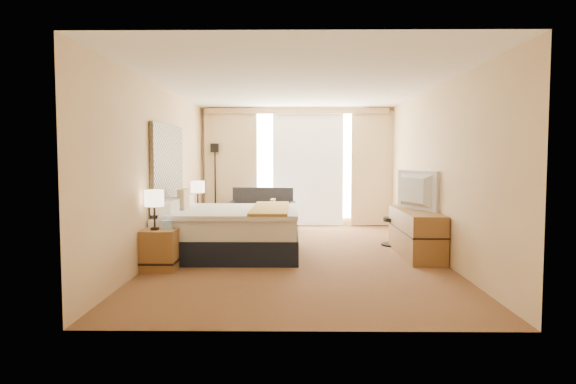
{
  "coord_description": "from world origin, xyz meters",
  "views": [
    {
      "loc": [
        -0.06,
        -7.91,
        1.54
      ],
      "look_at": [
        -0.16,
        0.4,
        0.96
      ],
      "focal_mm": 32.0,
      "sensor_mm": 36.0,
      "label": 1
    }
  ],
  "objects_px": {
    "nightstand_left": "(161,249)",
    "lamp_left": "(154,199)",
    "lamp_right": "(198,187)",
    "television": "(412,190)",
    "floor_lamp": "(215,168)",
    "loveseat": "(262,216)",
    "media_dresser": "(416,233)",
    "desk_chair": "(398,221)",
    "bed": "(230,231)",
    "nightstand_right": "(196,225)"
  },
  "relations": [
    {
      "from": "television",
      "to": "media_dresser",
      "type": "bearing_deg",
      "value": -176.87
    },
    {
      "from": "nightstand_right",
      "to": "loveseat",
      "type": "xyz_separation_m",
      "value": [
        1.14,
        1.29,
        0.01
      ]
    },
    {
      "from": "floor_lamp",
      "to": "lamp_right",
      "type": "relative_size",
      "value": 3.42
    },
    {
      "from": "media_dresser",
      "to": "bed",
      "type": "distance_m",
      "value": 2.89
    },
    {
      "from": "lamp_right",
      "to": "television",
      "type": "height_order",
      "value": "television"
    },
    {
      "from": "loveseat",
      "to": "nightstand_right",
      "type": "bearing_deg",
      "value": -126.91
    },
    {
      "from": "loveseat",
      "to": "floor_lamp",
      "type": "bearing_deg",
      "value": 156.42
    },
    {
      "from": "lamp_left",
      "to": "desk_chair",
      "type": "bearing_deg",
      "value": 28.83
    },
    {
      "from": "nightstand_left",
      "to": "lamp_right",
      "type": "bearing_deg",
      "value": 89.26
    },
    {
      "from": "floor_lamp",
      "to": "lamp_right",
      "type": "xyz_separation_m",
      "value": [
        -0.05,
        -1.79,
        -0.32
      ]
    },
    {
      "from": "bed",
      "to": "desk_chair",
      "type": "xyz_separation_m",
      "value": [
        2.79,
        0.86,
        0.05
      ]
    },
    {
      "from": "desk_chair",
      "to": "television",
      "type": "distance_m",
      "value": 0.97
    },
    {
      "from": "lamp_right",
      "to": "desk_chair",
      "type": "bearing_deg",
      "value": -9.82
    },
    {
      "from": "nightstand_left",
      "to": "loveseat",
      "type": "relative_size",
      "value": 0.38
    },
    {
      "from": "nightstand_left",
      "to": "media_dresser",
      "type": "xyz_separation_m",
      "value": [
        3.7,
        1.05,
        0.07
      ]
    },
    {
      "from": "media_dresser",
      "to": "lamp_right",
      "type": "relative_size",
      "value": 3.39
    },
    {
      "from": "nightstand_right",
      "to": "television",
      "type": "height_order",
      "value": "television"
    },
    {
      "from": "bed",
      "to": "lamp_left",
      "type": "distance_m",
      "value": 1.55
    },
    {
      "from": "nightstand_left",
      "to": "lamp_right",
      "type": "distance_m",
      "value": 2.65
    },
    {
      "from": "nightstand_left",
      "to": "lamp_left",
      "type": "height_order",
      "value": "lamp_left"
    },
    {
      "from": "nightstand_left",
      "to": "lamp_left",
      "type": "bearing_deg",
      "value": -128.36
    },
    {
      "from": "loveseat",
      "to": "floor_lamp",
      "type": "distance_m",
      "value": 1.55
    },
    {
      "from": "desk_chair",
      "to": "television",
      "type": "height_order",
      "value": "television"
    },
    {
      "from": "floor_lamp",
      "to": "lamp_right",
      "type": "distance_m",
      "value": 1.82
    },
    {
      "from": "nightstand_right",
      "to": "lamp_left",
      "type": "relative_size",
      "value": 1.02
    },
    {
      "from": "bed",
      "to": "floor_lamp",
      "type": "bearing_deg",
      "value": 102.55
    },
    {
      "from": "media_dresser",
      "to": "lamp_right",
      "type": "xyz_separation_m",
      "value": [
        -3.67,
        1.51,
        0.61
      ]
    },
    {
      "from": "nightstand_left",
      "to": "loveseat",
      "type": "distance_m",
      "value": 3.95
    },
    {
      "from": "media_dresser",
      "to": "desk_chair",
      "type": "xyz_separation_m",
      "value": [
        -0.1,
        0.89,
        0.07
      ]
    },
    {
      "from": "nightstand_left",
      "to": "loveseat",
      "type": "xyz_separation_m",
      "value": [
        1.14,
        3.79,
        0.01
      ]
    },
    {
      "from": "floor_lamp",
      "to": "nightstand_right",
      "type": "bearing_deg",
      "value": -92.51
    },
    {
      "from": "loveseat",
      "to": "floor_lamp",
      "type": "height_order",
      "value": "floor_lamp"
    },
    {
      "from": "nightstand_right",
      "to": "media_dresser",
      "type": "relative_size",
      "value": 0.31
    },
    {
      "from": "floor_lamp",
      "to": "lamp_left",
      "type": "xyz_separation_m",
      "value": [
        -0.14,
        -4.42,
        -0.31
      ]
    },
    {
      "from": "floor_lamp",
      "to": "lamp_left",
      "type": "relative_size",
      "value": 3.37
    },
    {
      "from": "desk_chair",
      "to": "bed",
      "type": "bearing_deg",
      "value": -178.45
    },
    {
      "from": "nightstand_right",
      "to": "lamp_right",
      "type": "relative_size",
      "value": 1.04
    },
    {
      "from": "media_dresser",
      "to": "television",
      "type": "xyz_separation_m",
      "value": [
        -0.05,
        0.12,
        0.66
      ]
    },
    {
      "from": "nightstand_right",
      "to": "desk_chair",
      "type": "xyz_separation_m",
      "value": [
        3.6,
        -0.56,
        0.15
      ]
    },
    {
      "from": "desk_chair",
      "to": "lamp_right",
      "type": "relative_size",
      "value": 1.79
    },
    {
      "from": "media_dresser",
      "to": "lamp_right",
      "type": "bearing_deg",
      "value": 157.65
    },
    {
      "from": "television",
      "to": "desk_chair",
      "type": "bearing_deg",
      "value": -16.44
    },
    {
      "from": "bed",
      "to": "television",
      "type": "xyz_separation_m",
      "value": [
        2.84,
        0.09,
        0.63
      ]
    },
    {
      "from": "bed",
      "to": "desk_chair",
      "type": "height_order",
      "value": "bed"
    },
    {
      "from": "media_dresser",
      "to": "desk_chair",
      "type": "distance_m",
      "value": 0.9
    },
    {
      "from": "nightstand_left",
      "to": "loveseat",
      "type": "bearing_deg",
      "value": 73.3
    },
    {
      "from": "loveseat",
      "to": "television",
      "type": "relative_size",
      "value": 1.36
    },
    {
      "from": "nightstand_left",
      "to": "desk_chair",
      "type": "bearing_deg",
      "value": 28.35
    },
    {
      "from": "lamp_left",
      "to": "television",
      "type": "height_order",
      "value": "television"
    },
    {
      "from": "nightstand_right",
      "to": "loveseat",
      "type": "height_order",
      "value": "loveseat"
    }
  ]
}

